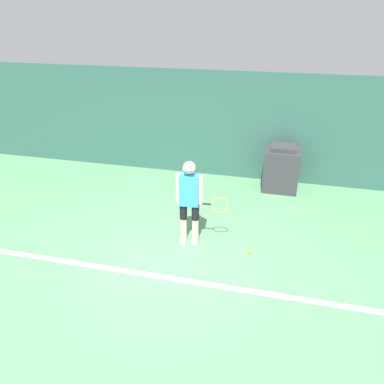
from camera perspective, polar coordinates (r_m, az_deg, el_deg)
ground_plane at (r=6.52m, az=-3.58°, el=-11.05°), size 24.00×24.00×0.00m
back_wall at (r=9.44m, az=3.37°, el=10.16°), size 24.00×0.10×2.64m
court_baseline at (r=6.27m, az=-4.48°, el=-12.79°), size 21.60×0.10×0.01m
tennis_player at (r=6.65m, az=-0.30°, el=-1.08°), size 0.94×0.30×1.60m
tennis_ball at (r=6.85m, az=8.68°, el=-8.89°), size 0.07×0.07×0.07m
covered_chair at (r=9.11m, az=13.43°, el=3.53°), size 0.81×0.76×1.09m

